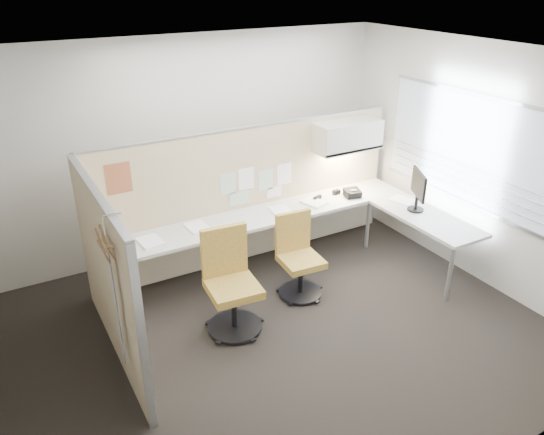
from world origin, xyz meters
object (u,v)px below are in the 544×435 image
phone (352,193)px  chair_left (231,285)px  chair_right (298,258)px  desk (294,222)px  monitor (418,189)px

phone → chair_left: bearing=-146.0°
chair_left → phone: size_ratio=4.47×
chair_right → desk: bearing=67.6°
chair_right → phone: chair_right is taller
desk → monitor: 1.59m
desk → monitor: (1.37, -0.69, 0.43)m
desk → chair_left: bearing=-147.8°
chair_left → chair_right: chair_left is taller
chair_right → phone: 1.43m
desk → monitor: bearing=-26.7°
desk → chair_left: size_ratio=3.65×
desk → monitor: size_ratio=7.80×
chair_left → monitor: bearing=7.6°
chair_left → monitor: (2.62, 0.10, 0.51)m
chair_right → phone: size_ratio=3.94×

